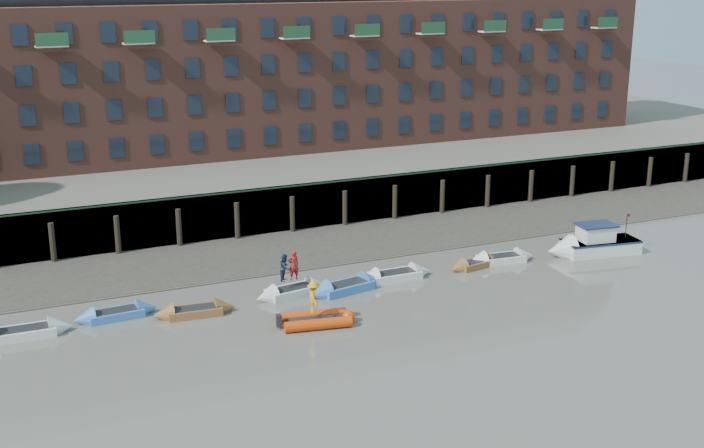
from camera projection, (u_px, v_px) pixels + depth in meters
ground at (413, 358)px, 41.95m from camera, size 220.00×220.00×0.00m
foreshore at (284, 251)px, 57.72m from camera, size 110.00×8.00×0.50m
mud_band at (303, 267)px, 54.74m from camera, size 110.00×1.60×0.10m
river_wall at (262, 212)px, 61.10m from camera, size 110.00×1.23×3.30m
bank_terrace at (210, 172)px, 73.03m from camera, size 110.00×28.00×3.20m
apartment_terrace at (200, 33)px, 70.75m from camera, size 80.60×15.56×20.98m
rowboat_0 at (24, 333)px, 44.27m from camera, size 4.75×1.45×1.37m
rowboat_1 at (116, 314)px, 46.68m from camera, size 4.51×1.56×1.29m
rowboat_2 at (195, 311)px, 47.04m from camera, size 4.51×1.67×1.28m
rowboat_3 at (292, 291)px, 49.94m from camera, size 4.76×2.09×1.34m
rowboat_4 at (346, 287)px, 50.52m from camera, size 5.16×2.36×1.44m
rowboat_5 at (395, 276)px, 52.43m from camera, size 4.80×1.42×1.39m
rowboat_6 at (476, 264)px, 54.63m from camera, size 4.13×1.90×1.16m
rowboat_7 at (501, 259)px, 55.48m from camera, size 4.69×1.78×1.33m
rib_tender at (319, 320)px, 45.78m from camera, size 3.94×2.39×0.66m
motor_launch at (586, 245)px, 56.86m from camera, size 6.45×2.91×2.57m
person_rower_a at (294, 265)px, 49.60m from camera, size 0.64×0.43×1.74m
person_rower_b at (285, 267)px, 49.49m from camera, size 0.93×0.96×1.55m
person_rib_crew at (314, 298)px, 45.45m from camera, size 0.83×1.23×1.76m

